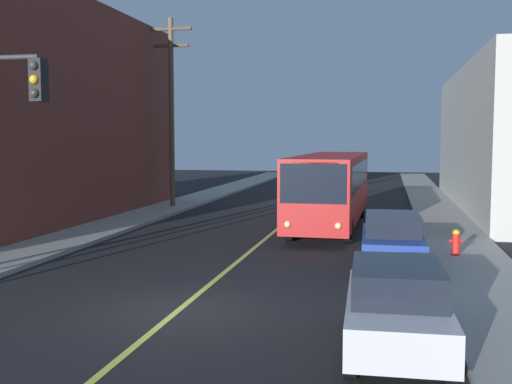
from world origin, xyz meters
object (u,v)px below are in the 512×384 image
(parked_car_silver, at_px, (396,305))
(parked_car_blue, at_px, (392,239))
(utility_pole_mid, at_px, (172,104))
(fire_hydrant, at_px, (456,242))
(city_bus, at_px, (331,186))

(parked_car_silver, relative_size, parked_car_blue, 1.00)
(parked_car_silver, distance_m, utility_pole_mid, 24.81)
(parked_car_blue, bearing_deg, parked_car_silver, -89.79)
(fire_hydrant, bearing_deg, city_bus, 124.98)
(city_bus, xyz_separation_m, fire_hydrant, (4.65, -6.65, -1.23))
(utility_pole_mid, bearing_deg, parked_car_silver, -60.56)
(city_bus, height_order, parked_car_silver, city_bus)
(parked_car_silver, height_order, utility_pole_mid, utility_pole_mid)
(city_bus, bearing_deg, parked_car_blue, -72.25)
(utility_pole_mid, bearing_deg, parked_car_blue, -48.40)
(city_bus, bearing_deg, parked_car_silver, -80.57)
(city_bus, relative_size, utility_pole_mid, 1.18)
(parked_car_silver, relative_size, fire_hydrant, 5.30)
(utility_pole_mid, height_order, fire_hydrant, utility_pole_mid)
(utility_pole_mid, xyz_separation_m, fire_hydrant, (13.96, -11.91, -5.24))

